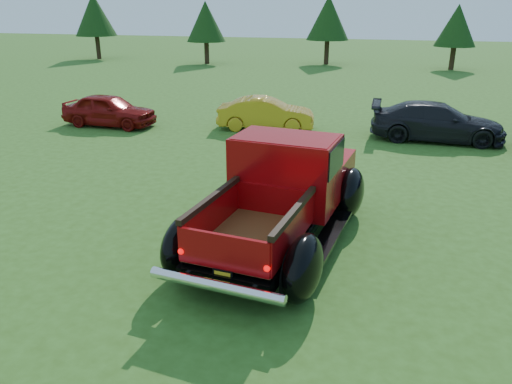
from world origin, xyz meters
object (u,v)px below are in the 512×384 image
at_px(tree_far_west, 95,15).
at_px(show_car_yellow, 266,113).
at_px(show_car_red, 109,110).
at_px(tree_mid_left, 328,18).
at_px(pickup_truck, 285,189).
at_px(tree_mid_right, 457,26).
at_px(show_car_grey, 437,122).
at_px(tree_west, 206,22).

height_order(tree_far_west, show_car_yellow, tree_far_west).
bearing_deg(show_car_yellow, show_car_red, 91.07).
xyz_separation_m(tree_mid_left, pickup_truck, (2.95, -30.36, -2.40)).
bearing_deg(tree_mid_right, show_car_grey, -96.89).
distance_m(pickup_truck, show_car_yellow, 9.12).
distance_m(tree_mid_left, pickup_truck, 30.60).
distance_m(tree_mid_right, pickup_truck, 30.04).
height_order(show_car_red, show_car_grey, show_car_grey).
relative_size(tree_far_west, tree_mid_left, 1.04).
bearing_deg(pickup_truck, show_car_yellow, 113.20).
relative_size(tree_mid_right, pickup_truck, 0.76).
bearing_deg(tree_far_west, tree_mid_left, 3.01).
bearing_deg(show_car_yellow, show_car_grey, -99.55).
distance_m(tree_far_west, pickup_truck, 36.75).
height_order(show_car_yellow, show_car_grey, show_car_grey).
xyz_separation_m(show_car_red, show_car_grey, (12.00, 0.93, 0.03)).
xyz_separation_m(tree_mid_right, show_car_red, (-14.50, -21.62, -2.36)).
relative_size(tree_west, pickup_truck, 0.79).
height_order(tree_far_west, tree_mid_right, tree_far_west).
xyz_separation_m(tree_mid_right, pickup_truck, (-6.05, -29.36, -1.99)).
distance_m(show_car_yellow, show_car_grey, 6.06).
xyz_separation_m(tree_west, tree_mid_right, (18.00, 1.00, -0.14)).
bearing_deg(pickup_truck, show_car_red, 144.71).
bearing_deg(tree_west, pickup_truck, -67.15).
xyz_separation_m(pickup_truck, show_car_red, (-8.45, 7.74, -0.37)).
height_order(tree_far_west, tree_mid_left, tree_far_west).
height_order(pickup_truck, show_car_yellow, pickup_truck).
bearing_deg(tree_mid_left, tree_mid_right, -6.34).
xyz_separation_m(tree_mid_left, tree_mid_right, (9.00, -1.00, -0.41)).
distance_m(tree_far_west, tree_mid_left, 19.03).
bearing_deg(tree_mid_left, show_car_yellow, -88.83).
distance_m(tree_mid_right, show_car_grey, 20.98).
bearing_deg(tree_mid_right, pickup_truck, -101.64).
bearing_deg(pickup_truck, tree_mid_left, 102.74).
bearing_deg(show_car_red, tree_west, 12.23).
height_order(show_car_red, show_car_yellow, show_car_red).
height_order(tree_mid_left, pickup_truck, tree_mid_left).
bearing_deg(tree_west, show_car_yellow, -64.29).
height_order(tree_west, show_car_red, tree_west).
bearing_deg(show_car_grey, pickup_truck, 158.22).
bearing_deg(tree_mid_left, show_car_red, -103.66).
bearing_deg(tree_far_west, tree_west, -5.71).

